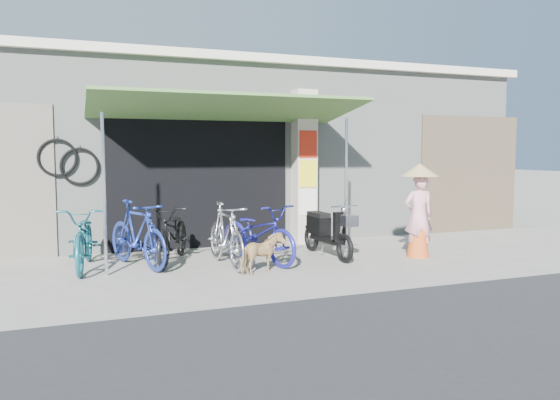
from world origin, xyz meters
name	(u,v)px	position (x,y,z in m)	size (l,w,h in m)	color
ground	(316,270)	(0.00, 0.00, 0.00)	(80.00, 80.00, 0.00)	gray
bicycle_shop	(226,151)	(0.00, 5.09, 1.83)	(12.30, 5.30, 3.66)	#979B94
shop_pillar	(304,167)	(0.85, 2.45, 1.50)	(0.42, 0.44, 3.00)	beige
awning	(228,110)	(-0.90, 1.63, 2.51)	(4.60, 1.88, 2.72)	#426B30
neighbour_right	(469,174)	(5.00, 2.59, 1.30)	(2.60, 0.06, 2.60)	brown
bike_teal	(85,238)	(-3.27, 1.34, 0.49)	(0.64, 1.85, 0.97)	#165B65
bike_blue	(137,234)	(-2.50, 1.21, 0.52)	(0.49, 1.74, 1.05)	navy
bike_black	(173,233)	(-1.91, 1.37, 0.48)	(0.63, 1.82, 0.96)	black
bike_silver	(226,235)	(-1.20, 0.79, 0.50)	(0.47, 1.68, 1.01)	#B4B4B9
bike_navy	(258,233)	(-0.62, 0.88, 0.48)	(0.64, 1.84, 0.97)	navy
street_dog	(262,253)	(-0.82, 0.11, 0.30)	(0.32, 0.71, 0.60)	#A08554
moped	(326,232)	(0.64, 0.96, 0.43)	(0.47, 1.66, 0.94)	black
nun	(419,210)	(2.10, 0.37, 0.81)	(0.64, 0.64, 1.61)	pink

